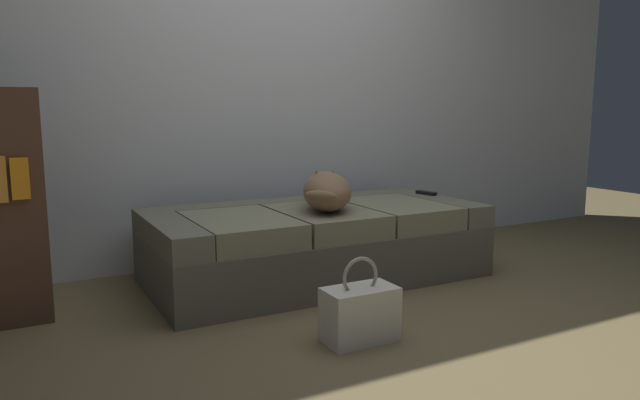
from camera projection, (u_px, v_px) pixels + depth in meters
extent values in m
plane|color=brown|center=(413.00, 330.00, 2.70)|extent=(10.00, 10.00, 0.00)
cube|color=silver|center=(269.00, 48.00, 3.90)|extent=(6.40, 0.10, 2.80)
cube|color=#5B594B|center=(316.00, 253.00, 3.52)|extent=(1.94, 0.93, 0.30)
cube|color=#6B6B59|center=(169.00, 233.00, 3.08)|extent=(0.20, 0.93, 0.13)
cube|color=#6B6B59|center=(432.00, 207.00, 3.89)|extent=(0.20, 0.93, 0.13)
cube|color=#6B6B59|center=(290.00, 209.00, 3.80)|extent=(1.54, 0.20, 0.13)
cube|color=gray|center=(240.00, 229.00, 3.16)|extent=(0.50, 0.71, 0.13)
cube|color=gray|center=(324.00, 221.00, 3.40)|extent=(0.50, 0.71, 0.13)
cube|color=gray|center=(397.00, 213.00, 3.64)|extent=(0.50, 0.71, 0.13)
ellipsoid|color=#896849|center=(328.00, 192.00, 3.34)|extent=(0.45, 0.55, 0.22)
sphere|color=#896849|center=(325.00, 185.00, 3.56)|extent=(0.18, 0.18, 0.18)
ellipsoid|color=brown|center=(324.00, 185.00, 3.64)|extent=(0.10, 0.12, 0.06)
cone|color=brown|center=(317.00, 174.00, 3.55)|extent=(0.05, 0.05, 0.05)
cone|color=brown|center=(333.00, 174.00, 3.56)|extent=(0.05, 0.05, 0.05)
ellipsoid|color=#896849|center=(321.00, 195.00, 3.12)|extent=(0.15, 0.18, 0.05)
cube|color=black|center=(426.00, 193.00, 3.97)|extent=(0.07, 0.16, 0.02)
cube|color=silver|center=(360.00, 314.00, 2.56)|extent=(0.32, 0.18, 0.24)
torus|color=#9B978F|center=(360.00, 277.00, 2.54)|extent=(0.18, 0.02, 0.18)
cube|color=orange|center=(20.00, 178.00, 2.63)|extent=(0.08, 0.02, 0.19)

